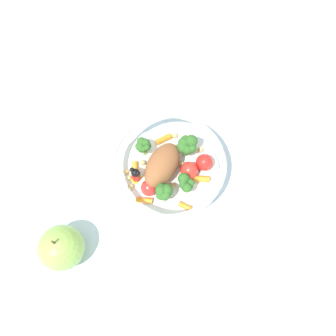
{
  "coord_description": "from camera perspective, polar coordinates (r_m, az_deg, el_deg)",
  "views": [
    {
      "loc": [
        0.26,
        0.02,
        0.61
      ],
      "look_at": [
        0.02,
        0.01,
        0.03
      ],
      "focal_mm": 37.81,
      "sensor_mm": 36.0,
      "label": 1
    }
  ],
  "objects": [
    {
      "name": "loose_apple",
      "position": [
        0.61,
        -16.83,
        -12.19
      ],
      "size": [
        0.07,
        0.07,
        0.09
      ],
      "color": "#8CB74C",
      "rests_on": "ground_plane"
    },
    {
      "name": "food_container",
      "position": [
        0.63,
        -0.02,
        0.03
      ],
      "size": [
        0.2,
        0.2,
        0.07
      ],
      "color": "white",
      "rests_on": "ground_plane"
    },
    {
      "name": "ground_plane",
      "position": [
        0.66,
        -0.85,
        0.18
      ],
      "size": [
        2.4,
        2.4,
        0.0
      ],
      "primitive_type": "plane",
      "color": "silver"
    },
    {
      "name": "folded_napkin",
      "position": [
        0.7,
        19.93,
        -1.07
      ],
      "size": [
        0.14,
        0.15,
        0.01
      ],
      "primitive_type": "cube",
      "rotation": [
        0.0,
        0.0,
        -0.32
      ],
      "color": "silver",
      "rests_on": "ground_plane"
    }
  ]
}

